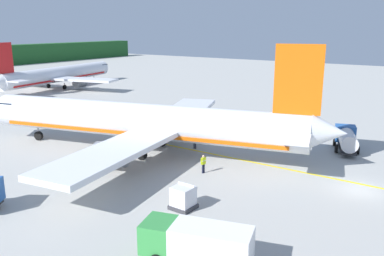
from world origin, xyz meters
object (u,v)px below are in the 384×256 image
Objects in this scene: airliner_foreground at (144,122)px; airliner_mid_apron at (58,75)px; crew_loader_left at (195,140)px; crew_marshaller at (203,162)px; service_truck_fuel at (196,242)px; service_truck_baggage at (347,138)px; cargo_container_near at (183,197)px.

airliner_mid_apron is at bearing 61.85° from airliner_foreground.
airliner_foreground is 6.15m from crew_loader_left.
airliner_mid_apron is 62.14m from crew_marshaller.
service_truck_fuel is at bearing -131.58° from airliner_foreground.
service_truck_baggage reaches higher than crew_marshaller.
cargo_container_near is (5.65, 4.92, -0.55)m from service_truck_fuel.
service_truck_fuel is at bearing -138.93° from cargo_container_near.
airliner_mid_apron is 5.45× the size of service_truck_fuel.
cargo_container_near is 7.79m from crew_marshaller.
crew_marshaller is at bearing -140.29° from crew_loader_left.
service_truck_baggage is 17.57m from crew_marshaller.
airliner_mid_apron is 66.32m from service_truck_baggage.
service_truck_fuel is 22.88m from crew_loader_left.
service_truck_baggage is (-12.15, -65.18, -1.60)m from airliner_mid_apron.
cargo_container_near is at bearing -158.40° from crew_marshaller.
airliner_mid_apron is at bearing 57.90° from service_truck_fuel.
airliner_mid_apron is 5.79× the size of service_truck_baggage.
service_truck_fuel is (-14.80, -16.68, -1.95)m from airliner_foreground.
airliner_mid_apron is at bearing 79.44° from service_truck_baggage.
crew_marshaller is at bearing -115.84° from airliner_mid_apron.
airliner_foreground is 1.12× the size of airliner_mid_apron.
airliner_mid_apron is 75.19m from service_truck_fuel.
crew_loader_left is (4.14, -3.86, -2.39)m from airliner_foreground.
service_truck_fuel is 27.84m from service_truck_baggage.
airliner_foreground is at bearing 77.84° from crew_marshaller.
airliner_mid_apron reaches higher than crew_marshaller.
crew_loader_left is (18.95, 12.82, -0.44)m from service_truck_fuel.
airliner_foreground is 6.47× the size of service_truck_baggage.
service_truck_baggage is at bearing -31.89° from crew_marshaller.
airliner_mid_apron reaches higher than crew_loader_left.
airliner_foreground is 6.09× the size of service_truck_fuel.
airliner_mid_apron is at bearing 59.72° from cargo_container_near.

